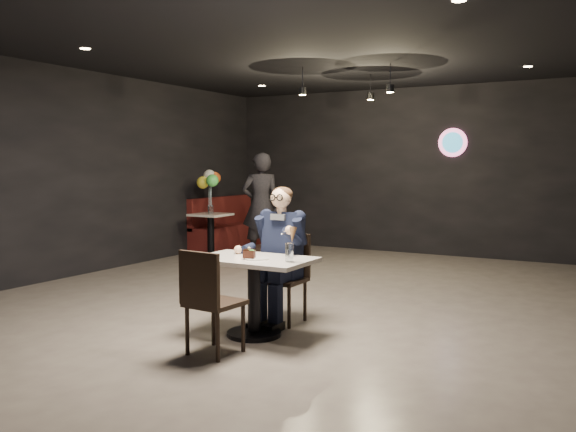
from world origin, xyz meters
The scene contains 17 objects.
floor centered at (0.00, 0.00, 0.00)m, with size 9.00×9.00×0.00m, color gray.
wall_sign centered at (0.80, 4.47, 2.00)m, with size 0.50×0.06×0.50m, color pink, non-canonical shape.
pendant_lights centered at (0.00, 2.00, 2.88)m, with size 1.40×1.20×0.36m, color black.
main_table centered at (0.44, -1.45, 0.38)m, with size 1.10×0.70×0.75m, color silver.
chair_far centered at (0.44, -0.90, 0.46)m, with size 0.42×0.46×0.92m, color black.
chair_near centered at (0.44, -2.07, 0.46)m, with size 0.42×0.46×0.92m, color black.
seated_man centered at (0.44, -0.90, 0.72)m, with size 0.60×0.80×1.44m, color black.
dessert_plate centered at (0.51, -1.51, 0.76)m, with size 0.23×0.23×0.01m, color white.
cake_slice centered at (0.45, -1.55, 0.80)m, with size 0.10×0.08×0.07m, color black.
mint_leaf centered at (0.50, -1.57, 0.84)m, with size 0.06×0.04×0.01m, color #378A2D.
sundae_glass centered at (0.85, -1.49, 0.83)m, with size 0.08×0.08×0.17m, color silver.
wafer_cone centered at (0.90, -1.52, 1.00)m, with size 0.07×0.07×0.14m, color #B07348.
booth_bench centered at (-3.25, 3.47, 0.49)m, with size 0.49×1.98×0.99m, color #48110F.
side_table centered at (-2.95, 2.47, 0.38)m, with size 0.61×0.61×0.76m, color silver.
balloon_vase centered at (-2.95, 2.47, 0.83)m, with size 0.10×0.10×0.15m, color silver.
balloon_bunch centered at (-2.95, 2.47, 1.23)m, with size 0.40×0.40×0.66m, color yellow.
passerby centered at (-2.05, 2.71, 0.91)m, with size 0.66×0.44×1.82m, color black.
Camera 1 is at (3.50, -6.26, 1.64)m, focal length 38.00 mm.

